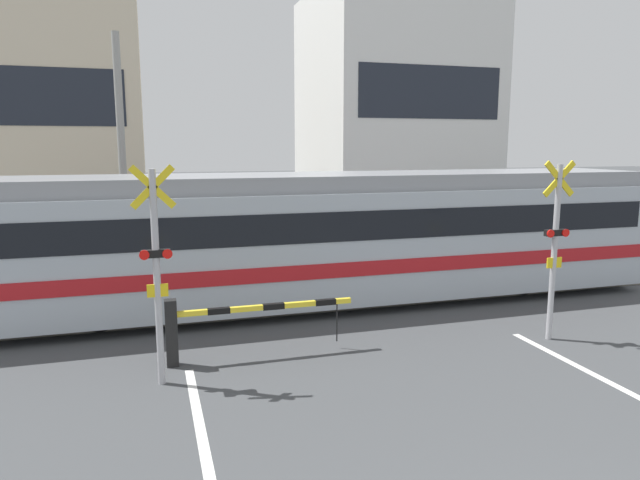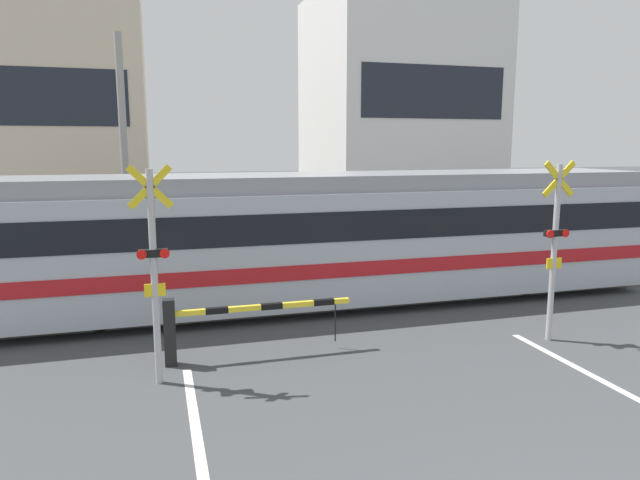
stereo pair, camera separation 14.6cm
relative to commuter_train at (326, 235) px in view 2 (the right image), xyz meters
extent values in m
cube|color=#5B564C|center=(-0.24, -0.72, -1.62)|extent=(50.00, 0.10, 0.08)
cube|color=#5B564C|center=(-0.24, 0.72, -1.62)|extent=(50.00, 0.10, 0.08)
cube|color=#ADB7C1|center=(0.00, 0.00, -0.18)|extent=(16.22, 2.77, 2.50)
cube|color=gray|center=(0.00, 0.00, 1.25)|extent=(16.06, 2.43, 0.36)
cube|color=red|center=(0.00, 0.00, -0.55)|extent=(16.24, 2.82, 0.32)
cube|color=black|center=(0.00, 0.00, 0.39)|extent=(15.57, 2.81, 0.64)
cylinder|color=black|center=(-5.03, -0.72, -1.28)|extent=(0.76, 0.12, 0.76)
cylinder|color=black|center=(-5.03, 0.72, -1.28)|extent=(0.76, 0.12, 0.76)
cylinder|color=black|center=(5.03, -0.72, -1.28)|extent=(0.76, 0.12, 0.76)
cylinder|color=black|center=(5.03, 0.72, -1.28)|extent=(0.76, 0.12, 0.76)
cube|color=black|center=(-3.69, -3.02, -1.07)|extent=(0.20, 0.20, 1.17)
cube|color=yellow|center=(-2.08, -3.02, -0.75)|extent=(3.23, 0.09, 0.09)
cube|color=black|center=(-2.89, -3.02, -0.75)|extent=(0.39, 0.10, 0.10)
cube|color=black|center=(-1.92, -3.02, -0.75)|extent=(0.39, 0.10, 0.10)
cube|color=black|center=(-0.95, -3.02, -0.75)|extent=(0.39, 0.10, 0.10)
cylinder|color=black|center=(-0.72, -3.02, -1.16)|extent=(0.02, 0.02, 0.72)
cube|color=black|center=(3.21, 2.59, -1.07)|extent=(0.20, 0.20, 1.17)
cube|color=yellow|center=(1.59, 2.59, -0.75)|extent=(3.23, 0.09, 0.09)
cube|color=black|center=(2.40, 2.59, -0.75)|extent=(0.39, 0.10, 0.10)
cube|color=black|center=(1.43, 2.59, -0.75)|extent=(0.39, 0.10, 0.10)
cube|color=black|center=(0.46, 2.59, -0.75)|extent=(0.39, 0.10, 0.10)
cylinder|color=black|center=(0.23, 2.59, -1.16)|extent=(0.02, 0.02, 0.72)
cylinder|color=#B2B2B7|center=(-3.89, -3.74, 0.04)|extent=(0.11, 0.11, 3.40)
cube|color=yellow|center=(-3.89, -3.74, 1.47)|extent=(0.68, 0.04, 0.68)
cube|color=yellow|center=(-3.89, -3.74, 1.47)|extent=(0.68, 0.04, 0.68)
cube|color=black|center=(-3.89, -3.74, 0.45)|extent=(0.44, 0.12, 0.12)
cylinder|color=red|center=(-4.06, -3.81, 0.45)|extent=(0.15, 0.03, 0.15)
cylinder|color=red|center=(-3.72, -3.81, 0.45)|extent=(0.15, 0.03, 0.15)
cube|color=yellow|center=(-3.89, -3.76, -0.13)|extent=(0.32, 0.03, 0.20)
cylinder|color=#B2B2B7|center=(3.41, -3.74, 0.04)|extent=(0.11, 0.11, 3.40)
cube|color=yellow|center=(3.41, -3.74, 1.47)|extent=(0.68, 0.04, 0.68)
cube|color=yellow|center=(3.41, -3.74, 1.47)|extent=(0.68, 0.04, 0.68)
cube|color=black|center=(3.41, -3.74, 0.45)|extent=(0.44, 0.12, 0.12)
cylinder|color=red|center=(3.24, -3.81, 0.45)|extent=(0.15, 0.03, 0.15)
cylinder|color=red|center=(3.58, -3.81, 0.45)|extent=(0.15, 0.03, 0.15)
cube|color=yellow|center=(3.41, -3.76, -0.13)|extent=(0.32, 0.03, 0.20)
cylinder|color=brown|center=(-1.11, 5.95, -1.26)|extent=(0.13, 0.13, 0.80)
cylinder|color=brown|center=(-0.97, 5.95, -1.26)|extent=(0.13, 0.13, 0.80)
cube|color=#386647|center=(-1.04, 5.95, -0.54)|extent=(0.38, 0.22, 0.63)
sphere|color=#997056|center=(-1.04, 5.95, -0.11)|extent=(0.22, 0.22, 0.22)
cube|color=beige|center=(-7.38, 12.94, 3.23)|extent=(6.68, 7.80, 9.77)
cube|color=#1E232D|center=(-7.38, 9.03, 3.72)|extent=(5.61, 0.03, 1.95)
cube|color=white|center=(7.35, 12.94, 3.70)|extent=(7.58, 7.80, 10.71)
cube|color=#1E232D|center=(7.35, 9.03, 4.24)|extent=(6.37, 0.03, 2.14)
cylinder|color=gray|center=(-4.64, 5.09, 1.80)|extent=(0.22, 0.22, 6.92)
camera|label=1|loc=(-3.96, -12.67, 2.09)|focal=32.00mm
camera|label=2|loc=(-3.82, -12.71, 2.09)|focal=32.00mm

